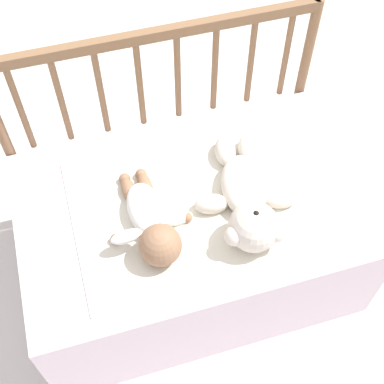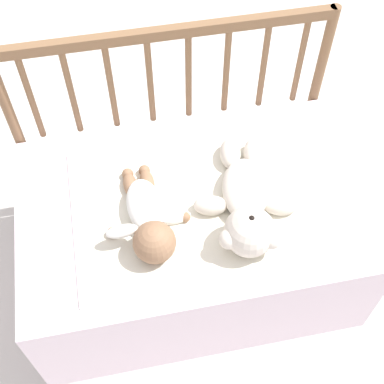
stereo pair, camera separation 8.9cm
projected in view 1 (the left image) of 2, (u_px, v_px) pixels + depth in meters
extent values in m
plane|color=silver|center=(192.00, 265.00, 2.05)|extent=(12.00, 12.00, 0.00)
cube|color=silver|center=(192.00, 236.00, 1.88)|extent=(1.11, 0.72, 0.43)
cylinder|color=brown|center=(11.00, 155.00, 1.85)|extent=(0.04, 0.04, 0.81)
cylinder|color=brown|center=(299.00, 93.00, 2.03)|extent=(0.04, 0.04, 0.81)
cube|color=brown|center=(156.00, 34.00, 1.62)|extent=(1.08, 0.03, 0.04)
cylinder|color=brown|center=(21.00, 110.00, 1.70)|extent=(0.02, 0.02, 0.35)
cylinder|color=brown|center=(61.00, 102.00, 1.72)|extent=(0.02, 0.02, 0.35)
cylinder|color=brown|center=(101.00, 94.00, 1.74)|extent=(0.02, 0.02, 0.35)
cylinder|color=brown|center=(140.00, 86.00, 1.77)|extent=(0.02, 0.02, 0.35)
cylinder|color=brown|center=(178.00, 78.00, 1.79)|extent=(0.02, 0.02, 0.35)
cylinder|color=brown|center=(215.00, 70.00, 1.81)|extent=(0.02, 0.02, 0.35)
cylinder|color=brown|center=(251.00, 63.00, 1.83)|extent=(0.02, 0.02, 0.35)
cylinder|color=brown|center=(286.00, 56.00, 1.85)|extent=(0.02, 0.02, 0.35)
cube|color=silver|center=(204.00, 202.00, 1.70)|extent=(0.83, 0.57, 0.01)
ellipsoid|color=silver|center=(244.00, 185.00, 1.69)|extent=(0.19, 0.26, 0.09)
sphere|color=silver|center=(254.00, 227.00, 1.56)|extent=(0.15, 0.15, 0.15)
sphere|color=tan|center=(255.00, 219.00, 1.53)|extent=(0.06, 0.06, 0.06)
sphere|color=black|center=(256.00, 214.00, 1.50)|extent=(0.02, 0.02, 0.02)
sphere|color=silver|center=(276.00, 233.00, 1.55)|extent=(0.06, 0.06, 0.06)
sphere|color=silver|center=(234.00, 236.00, 1.54)|extent=(0.06, 0.06, 0.06)
ellipsoid|color=silver|center=(281.00, 199.00, 1.67)|extent=(0.12, 0.08, 0.06)
ellipsoid|color=silver|center=(211.00, 204.00, 1.66)|extent=(0.12, 0.08, 0.06)
ellipsoid|color=silver|center=(249.00, 149.00, 1.79)|extent=(0.09, 0.13, 0.07)
ellipsoid|color=silver|center=(225.00, 151.00, 1.78)|extent=(0.09, 0.13, 0.07)
ellipsoid|color=white|center=(146.00, 210.00, 1.64)|extent=(0.12, 0.21, 0.08)
sphere|color=#936B4C|center=(160.00, 245.00, 1.54)|extent=(0.13, 0.13, 0.13)
ellipsoid|color=white|center=(178.00, 219.00, 1.64)|extent=(0.10, 0.05, 0.04)
ellipsoid|color=white|center=(127.00, 237.00, 1.55)|extent=(0.10, 0.05, 0.04)
sphere|color=#936B4C|center=(187.00, 217.00, 1.65)|extent=(0.03, 0.03, 0.03)
sphere|color=#936B4C|center=(116.00, 239.00, 1.60)|extent=(0.03, 0.03, 0.03)
ellipsoid|color=#936B4C|center=(145.00, 185.00, 1.72)|extent=(0.05, 0.10, 0.04)
ellipsoid|color=#936B4C|center=(129.00, 190.00, 1.70)|extent=(0.05, 0.10, 0.04)
sphere|color=#936B4C|center=(141.00, 174.00, 1.74)|extent=(0.04, 0.04, 0.04)
sphere|color=#936B4C|center=(125.00, 179.00, 1.73)|extent=(0.04, 0.04, 0.04)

